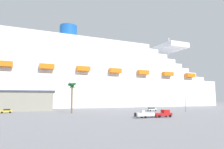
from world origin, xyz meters
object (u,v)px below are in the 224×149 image
Objects in this scene: small_boat_on_trailer at (147,114)px; street_lamp at (185,101)px; parked_car_white_van at (152,109)px; pickup_truck at (163,114)px; palm_tree at (72,89)px; parked_car_yellow_taxi at (6,111)px; cruise_ship at (101,80)px.

small_boat_on_trailer is 1.17× the size of street_lamp.
parked_car_white_van is at bearing 59.37° from small_boat_on_trailer.
pickup_truck is 0.49× the size of palm_tree.
parked_car_white_van is (18.17, 30.69, -0.13)m from small_boat_on_trailer.
pickup_truck is at bearing -35.62° from parked_car_yellow_taxi.
small_boat_on_trailer is 35.67m from parked_car_white_van.
small_boat_on_trailer is (-9.26, -87.37, -17.65)m from cruise_ship.
small_boat_on_trailer is 0.67× the size of palm_tree.
palm_tree is at bearing -114.24° from cruise_ship.
cruise_ship is at bearing 65.76° from palm_tree.
pickup_truck is at bearing -92.33° from cruise_ship.
parked_car_yellow_taxi is (-71.20, 14.18, -3.63)m from street_lamp.
cruise_ship is at bearing 87.67° from pickup_truck.
cruise_ship reaches higher than small_boat_on_trailer.
street_lamp is 15.08m from parked_car_white_van.
cruise_ship is 75.73m from parked_car_yellow_taxi.
small_boat_on_trailer is at bearing -144.37° from street_lamp.
pickup_truck reaches higher than parked_car_white_van.
cruise_ship reaches higher than pickup_truck.
cruise_ship reaches higher than palm_tree.
parked_car_yellow_taxi is (-48.06, 34.43, -0.21)m from pickup_truck.
palm_tree is (-27.71, -61.55, -9.39)m from cruise_ship.
cruise_ship is 45.07× the size of parked_car_white_van.
small_boat_on_trailer is 32.79m from palm_tree.
palm_tree is at bearing 173.80° from street_lamp.
palm_tree is 1.75× the size of street_lamp.
parked_car_white_van is at bearing 67.64° from pickup_truck.
pickup_truck is 30.94m from street_lamp.
small_boat_on_trailer is (-5.72, -0.43, -0.08)m from pickup_truck.
street_lamp reaches higher than pickup_truck.
cruise_ship is 68.14m from palm_tree.
parked_car_yellow_taxi and parked_car_white_van have the same top height.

